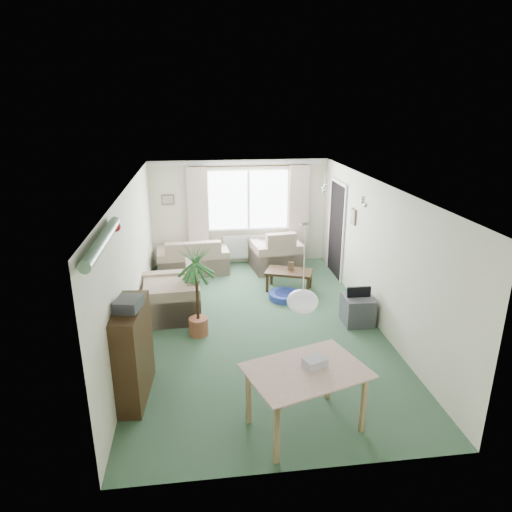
{
  "coord_description": "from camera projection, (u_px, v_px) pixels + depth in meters",
  "views": [
    {
      "loc": [
        -0.92,
        -6.92,
        3.64
      ],
      "look_at": [
        0.0,
        0.3,
        1.15
      ],
      "focal_mm": 32.0,
      "sensor_mm": 36.0,
      "label": 1
    }
  ],
  "objects": [
    {
      "name": "ground",
      "position": [
        258.0,
        325.0,
        7.78
      ],
      "size": [
        6.5,
        6.5,
        0.0
      ],
      "primitive_type": "plane",
      "color": "#2E4E36"
    },
    {
      "name": "window",
      "position": [
        248.0,
        200.0,
        10.35
      ],
      "size": [
        1.8,
        0.03,
        1.3
      ],
      "primitive_type": "cube",
      "color": "white"
    },
    {
      "name": "curtain_rod",
      "position": [
        249.0,
        166.0,
        10.03
      ],
      "size": [
        2.6,
        0.03,
        0.03
      ],
      "primitive_type": "cube",
      "color": "black"
    },
    {
      "name": "curtain_left",
      "position": [
        198.0,
        212.0,
        10.19
      ],
      "size": [
        0.45,
        0.08,
        2.0
      ],
      "primitive_type": "cube",
      "color": "beige"
    },
    {
      "name": "curtain_right",
      "position": [
        299.0,
        209.0,
        10.47
      ],
      "size": [
        0.45,
        0.08,
        2.0
      ],
      "primitive_type": "cube",
      "color": "beige"
    },
    {
      "name": "radiator",
      "position": [
        249.0,
        246.0,
        10.67
      ],
      "size": [
        1.2,
        0.1,
        0.55
      ],
      "primitive_type": "cube",
      "color": "white"
    },
    {
      "name": "doorway",
      "position": [
        337.0,
        230.0,
        9.76
      ],
      "size": [
        0.03,
        0.95,
        2.0
      ],
      "primitive_type": "cube",
      "color": "black"
    },
    {
      "name": "pendant_lamp",
      "position": [
        303.0,
        301.0,
        5.17
      ],
      "size": [
        0.36,
        0.36,
        0.36
      ],
      "primitive_type": "sphere",
      "color": "white"
    },
    {
      "name": "tinsel_garland",
      "position": [
        102.0,
        241.0,
        4.65
      ],
      "size": [
        1.6,
        1.6,
        0.12
      ],
      "primitive_type": "cylinder",
      "color": "#196626"
    },
    {
      "name": "bauble_cluster_a",
      "position": [
        324.0,
        185.0,
        8.06
      ],
      "size": [
        0.2,
        0.2,
        0.2
      ],
      "primitive_type": "sphere",
      "color": "silver"
    },
    {
      "name": "bauble_cluster_b",
      "position": [
        365.0,
        198.0,
        6.97
      ],
      "size": [
        0.2,
        0.2,
        0.2
      ],
      "primitive_type": "sphere",
      "color": "silver"
    },
    {
      "name": "wall_picture_back",
      "position": [
        168.0,
        200.0,
        10.12
      ],
      "size": [
        0.28,
        0.03,
        0.22
      ],
      "primitive_type": "cube",
      "color": "brown"
    },
    {
      "name": "wall_picture_right",
      "position": [
        353.0,
        217.0,
        8.64
      ],
      "size": [
        0.03,
        0.24,
        0.3
      ],
      "primitive_type": "cube",
      "color": "brown"
    },
    {
      "name": "sofa",
      "position": [
        193.0,
        255.0,
        10.1
      ],
      "size": [
        1.6,
        0.92,
        0.77
      ],
      "primitive_type": "cube",
      "rotation": [
        0.0,
        0.0,
        3.21
      ],
      "color": "#B4AD88",
      "rests_on": "ground"
    },
    {
      "name": "armchair_corner",
      "position": [
        276.0,
        249.0,
        10.28
      ],
      "size": [
        1.16,
        1.11,
        0.93
      ],
      "primitive_type": "cube",
      "rotation": [
        0.0,
        0.0,
        3.27
      ],
      "color": "beige",
      "rests_on": "ground"
    },
    {
      "name": "armchair_left",
      "position": [
        169.0,
        290.0,
        8.0
      ],
      "size": [
        1.09,
        1.14,
        0.97
      ],
      "primitive_type": "cube",
      "rotation": [
        0.0,
        0.0,
        -1.51
      ],
      "color": "beige",
      "rests_on": "ground"
    },
    {
      "name": "coffee_table",
      "position": [
        289.0,
        280.0,
        9.18
      ],
      "size": [
        1.03,
        0.8,
        0.41
      ],
      "primitive_type": "cube",
      "rotation": [
        0.0,
        0.0,
        -0.37
      ],
      "color": "black",
      "rests_on": "ground"
    },
    {
      "name": "photo_frame",
      "position": [
        291.0,
        266.0,
        9.15
      ],
      "size": [
        0.12,
        0.05,
        0.16
      ],
      "primitive_type": "cube",
      "rotation": [
        0.0,
        0.0,
        -0.25
      ],
      "color": "brown",
      "rests_on": "coffee_table"
    },
    {
      "name": "bookshelf",
      "position": [
        132.0,
        352.0,
        5.74
      ],
      "size": [
        0.42,
        1.06,
        1.26
      ],
      "primitive_type": "cube",
      "rotation": [
        0.0,
        0.0,
        -0.08
      ],
      "color": "black",
      "rests_on": "ground"
    },
    {
      "name": "hifi_box",
      "position": [
        128.0,
        304.0,
        5.45
      ],
      "size": [
        0.35,
        0.4,
        0.14
      ],
      "primitive_type": "cube",
      "rotation": [
        0.0,
        0.0,
        -0.21
      ],
      "color": "#333438",
      "rests_on": "bookshelf"
    },
    {
      "name": "houseplant",
      "position": [
        197.0,
        290.0,
        7.23
      ],
      "size": [
        0.86,
        0.86,
        1.56
      ],
      "primitive_type": "cylinder",
      "rotation": [
        0.0,
        0.0,
        0.34
      ],
      "color": "#1A4E28",
      "rests_on": "ground"
    },
    {
      "name": "dining_table",
      "position": [
        305.0,
        400.0,
        5.24
      ],
      "size": [
        1.4,
        1.14,
        0.76
      ],
      "primitive_type": "cube",
      "rotation": [
        0.0,
        0.0,
        0.32
      ],
      "color": "#9B7554",
      "rests_on": "ground"
    },
    {
      "name": "gift_box",
      "position": [
        315.0,
        363.0,
        5.17
      ],
      "size": [
        0.3,
        0.26,
        0.12
      ],
      "primitive_type": "cube",
      "rotation": [
        0.0,
        0.0,
        0.39
      ],
      "color": "#B5B6C0",
      "rests_on": "dining_table"
    },
    {
      "name": "tv_cube",
      "position": [
        357.0,
        310.0,
        7.8
      ],
      "size": [
        0.5,
        0.55,
        0.48
      ],
      "primitive_type": "cube",
      "rotation": [
        0.0,
        0.0,
        -0.03
      ],
      "color": "#3C3C41",
      "rests_on": "ground"
    },
    {
      "name": "pet_bed",
      "position": [
        285.0,
        296.0,
        8.8
      ],
      "size": [
        0.67,
        0.67,
        0.12
      ],
      "primitive_type": "cylinder",
      "rotation": [
        0.0,
        0.0,
        -0.09
      ],
      "color": "#24229F",
      "rests_on": "ground"
    }
  ]
}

